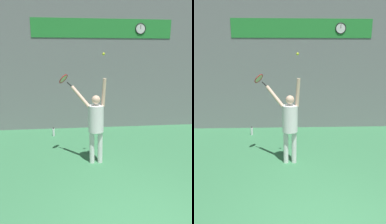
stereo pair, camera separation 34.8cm
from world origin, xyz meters
TOP-DOWN VIEW (x-y plane):
  - back_wall at (0.00, 5.99)m, footprint 18.00×0.10m
  - sponsor_banner at (0.00, 5.93)m, footprint 5.18×0.02m
  - scoreboard_clock at (1.42, 5.91)m, footprint 0.40×0.04m
  - tennis_player at (-0.57, 2.89)m, footprint 0.92×0.59m
  - tennis_racket at (-1.36, 3.34)m, footprint 0.40×0.35m
  - tennis_ball at (-0.38, 2.88)m, footprint 0.07×0.07m
  - water_bottle at (-1.88, 5.10)m, footprint 0.08×0.08m

SIDE VIEW (x-z plane):
  - water_bottle at x=-1.88m, z-range -0.01..0.30m
  - tennis_player at x=-0.57m, z-range 0.03..2.29m
  - tennis_racket at x=-1.36m, z-range 2.04..2.37m
  - back_wall at x=0.00m, z-range 0.00..5.00m
  - tennis_ball at x=-0.38m, z-range 2.81..2.88m
  - sponsor_banner at x=0.00m, z-range 3.46..4.13m
  - scoreboard_clock at x=1.42m, z-range 3.60..4.00m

